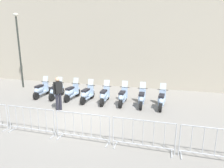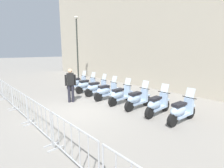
{
  "view_description": "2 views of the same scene",
  "coord_description": "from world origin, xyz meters",
  "px_view_note": "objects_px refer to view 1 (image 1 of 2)",
  "views": [
    {
      "loc": [
        4.49,
        -7.37,
        3.58
      ],
      "look_at": [
        0.91,
        1.91,
        1.24
      ],
      "focal_mm": 30.92,
      "sensor_mm": 36.0,
      "label": 1
    },
    {
      "loc": [
        6.83,
        -3.11,
        2.67
      ],
      "look_at": [
        -0.55,
        2.36,
        0.86
      ],
      "focal_mm": 28.06,
      "sensor_mm": 36.0,
      "label": 2
    }
  ],
  "objects_px": {
    "street_lamp": "(19,43)",
    "officer_near_row_end": "(58,92)",
    "motorcycle_3": "(87,94)",
    "barrier_segment_4": "(143,135)",
    "motorcycle_4": "(104,96)",
    "motorcycle_6": "(142,98)",
    "barrier_segment_3": "(82,127)",
    "motorcycle_1": "(56,91)",
    "barrier_segment_5": "(216,145)",
    "barrier_segment_2": "(31,121)",
    "motorcycle_7": "(162,100)",
    "motorcycle_5": "(123,97)",
    "motorcycle_0": "(41,90)"
  },
  "relations": [
    {
      "from": "barrier_segment_2",
      "to": "barrier_segment_3",
      "type": "relative_size",
      "value": 1.0
    },
    {
      "from": "street_lamp",
      "to": "officer_near_row_end",
      "type": "relative_size",
      "value": 3.08
    },
    {
      "from": "motorcycle_4",
      "to": "motorcycle_5",
      "type": "height_order",
      "value": "same"
    },
    {
      "from": "motorcycle_6",
      "to": "barrier_segment_3",
      "type": "distance_m",
      "value": 4.51
    },
    {
      "from": "motorcycle_0",
      "to": "barrier_segment_2",
      "type": "distance_m",
      "value": 5.0
    },
    {
      "from": "motorcycle_1",
      "to": "motorcycle_6",
      "type": "bearing_deg",
      "value": 4.82
    },
    {
      "from": "barrier_segment_3",
      "to": "motorcycle_5",
      "type": "bearing_deg",
      "value": 88.54
    },
    {
      "from": "barrier_segment_4",
      "to": "officer_near_row_end",
      "type": "xyz_separation_m",
      "value": [
        -4.79,
        2.07,
        0.46
      ]
    },
    {
      "from": "barrier_segment_5",
      "to": "officer_near_row_end",
      "type": "distance_m",
      "value": 7.18
    },
    {
      "from": "motorcycle_7",
      "to": "motorcycle_3",
      "type": "bearing_deg",
      "value": -173.99
    },
    {
      "from": "motorcycle_1",
      "to": "officer_near_row_end",
      "type": "xyz_separation_m",
      "value": [
        1.41,
        -1.65,
        0.53
      ]
    },
    {
      "from": "barrier_segment_5",
      "to": "motorcycle_6",
      "type": "bearing_deg",
      "value": 127.96
    },
    {
      "from": "motorcycle_0",
      "to": "motorcycle_4",
      "type": "bearing_deg",
      "value": 4.22
    },
    {
      "from": "barrier_segment_5",
      "to": "street_lamp",
      "type": "distance_m",
      "value": 13.65
    },
    {
      "from": "motorcycle_3",
      "to": "barrier_segment_3",
      "type": "xyz_separation_m",
      "value": [
        1.98,
        -4.01,
        0.07
      ]
    },
    {
      "from": "motorcycle_6",
      "to": "officer_near_row_end",
      "type": "distance_m",
      "value": 4.39
    },
    {
      "from": "motorcycle_6",
      "to": "motorcycle_7",
      "type": "distance_m",
      "value": 1.04
    },
    {
      "from": "barrier_segment_2",
      "to": "barrier_segment_4",
      "type": "height_order",
      "value": "same"
    },
    {
      "from": "motorcycle_3",
      "to": "motorcycle_7",
      "type": "height_order",
      "value": "same"
    },
    {
      "from": "motorcycle_4",
      "to": "motorcycle_7",
      "type": "height_order",
      "value": "same"
    },
    {
      "from": "motorcycle_3",
      "to": "street_lamp",
      "type": "relative_size",
      "value": 0.32
    },
    {
      "from": "barrier_segment_2",
      "to": "motorcycle_7",
      "type": "bearing_deg",
      "value": 47.09
    },
    {
      "from": "motorcycle_5",
      "to": "barrier_segment_3",
      "type": "bearing_deg",
      "value": -91.46
    },
    {
      "from": "barrier_segment_2",
      "to": "barrier_segment_4",
      "type": "xyz_separation_m",
      "value": [
        4.25,
        0.4,
        0.0
      ]
    },
    {
      "from": "street_lamp",
      "to": "officer_near_row_end",
      "type": "distance_m",
      "value": 6.71
    },
    {
      "from": "motorcycle_5",
      "to": "officer_near_row_end",
      "type": "xyz_separation_m",
      "value": [
        -2.78,
        -2.0,
        0.53
      ]
    },
    {
      "from": "motorcycle_4",
      "to": "barrier_segment_4",
      "type": "relative_size",
      "value": 0.84
    },
    {
      "from": "motorcycle_3",
      "to": "motorcycle_1",
      "type": "bearing_deg",
      "value": -177.63
    },
    {
      "from": "motorcycle_1",
      "to": "motorcycle_7",
      "type": "distance_m",
      "value": 6.29
    },
    {
      "from": "motorcycle_5",
      "to": "motorcycle_7",
      "type": "distance_m",
      "value": 2.09
    },
    {
      "from": "motorcycle_5",
      "to": "motorcycle_7",
      "type": "bearing_deg",
      "value": 4.99
    },
    {
      "from": "motorcycle_3",
      "to": "motorcycle_4",
      "type": "bearing_deg",
      "value": 5.94
    },
    {
      "from": "motorcycle_3",
      "to": "barrier_segment_4",
      "type": "bearing_deg",
      "value": -42.86
    },
    {
      "from": "motorcycle_3",
      "to": "street_lamp",
      "type": "bearing_deg",
      "value": 167.74
    },
    {
      "from": "motorcycle_7",
      "to": "barrier_segment_3",
      "type": "xyz_separation_m",
      "value": [
        -2.2,
        -4.45,
        0.07
      ]
    },
    {
      "from": "motorcycle_0",
      "to": "motorcycle_3",
      "type": "relative_size",
      "value": 1.0
    },
    {
      "from": "barrier_segment_2",
      "to": "street_lamp",
      "type": "distance_m",
      "value": 8.65
    },
    {
      "from": "motorcycle_0",
      "to": "street_lamp",
      "type": "height_order",
      "value": "street_lamp"
    },
    {
      "from": "motorcycle_1",
      "to": "motorcycle_7",
      "type": "height_order",
      "value": "same"
    },
    {
      "from": "motorcycle_1",
      "to": "street_lamp",
      "type": "xyz_separation_m",
      "value": [
        -4.1,
        1.43,
        2.8
      ]
    },
    {
      "from": "motorcycle_0",
      "to": "motorcycle_1",
      "type": "bearing_deg",
      "value": 6.17
    },
    {
      "from": "motorcycle_6",
      "to": "officer_near_row_end",
      "type": "xyz_separation_m",
      "value": [
        -3.83,
        -2.09,
        0.53
      ]
    },
    {
      "from": "motorcycle_3",
      "to": "barrier_segment_5",
      "type": "relative_size",
      "value": 0.85
    },
    {
      "from": "motorcycle_4",
      "to": "barrier_segment_4",
      "type": "distance_m",
      "value": 4.97
    },
    {
      "from": "motorcycle_3",
      "to": "motorcycle_7",
      "type": "bearing_deg",
      "value": 6.01
    },
    {
      "from": "officer_near_row_end",
      "to": "motorcycle_5",
      "type": "bearing_deg",
      "value": 35.7
    },
    {
      "from": "barrier_segment_4",
      "to": "motorcycle_4",
      "type": "bearing_deg",
      "value": 127.93
    },
    {
      "from": "motorcycle_5",
      "to": "barrier_segment_5",
      "type": "relative_size",
      "value": 0.85
    },
    {
      "from": "motorcycle_4",
      "to": "street_lamp",
      "type": "relative_size",
      "value": 0.32
    },
    {
      "from": "officer_near_row_end",
      "to": "motorcycle_0",
      "type": "bearing_deg",
      "value": 147.88
    }
  ]
}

